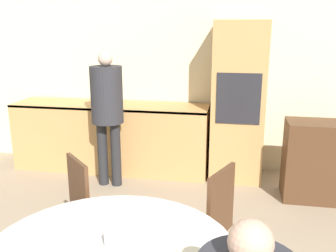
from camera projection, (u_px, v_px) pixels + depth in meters
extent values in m
cube|color=beige|center=(197.00, 73.00, 4.98)|extent=(6.54, 0.05, 2.60)
cube|color=tan|center=(111.00, 137.00, 5.07)|extent=(2.61, 0.60, 0.90)
cube|color=black|center=(110.00, 105.00, 4.95)|extent=(2.61, 0.60, 0.03)
cube|color=tan|center=(238.00, 102.00, 4.65)|extent=(0.64, 0.58, 1.97)
cube|color=#28282D|center=(238.00, 99.00, 4.34)|extent=(0.51, 0.01, 0.60)
cube|color=#51331E|center=(331.00, 162.00, 4.14)|extent=(1.01, 0.45, 0.90)
cylinder|color=#51331E|center=(33.00, 249.00, 2.94)|extent=(0.04, 0.04, 0.42)
cylinder|color=#51331E|center=(72.00, 237.00, 3.11)|extent=(0.04, 0.04, 0.42)
cube|color=#51331E|center=(57.00, 227.00, 2.84)|extent=(0.57, 0.57, 0.02)
cube|color=#51331E|center=(79.00, 190.00, 2.87)|extent=(0.29, 0.29, 0.50)
cylinder|color=#51331E|center=(190.00, 237.00, 3.10)|extent=(0.04, 0.04, 0.42)
cylinder|color=#51331E|center=(225.00, 250.00, 2.93)|extent=(0.04, 0.04, 0.42)
cube|color=#51331E|center=(198.00, 228.00, 2.83)|extent=(0.53, 0.53, 0.02)
cube|color=#51331E|center=(221.00, 203.00, 2.67)|extent=(0.18, 0.36, 0.50)
sphere|color=tan|center=(251.00, 242.00, 1.37)|extent=(0.17, 0.17, 0.17)
cylinder|color=#262628|center=(103.00, 153.00, 4.57)|extent=(0.12, 0.12, 0.80)
cylinder|color=#262628|center=(116.00, 154.00, 4.54)|extent=(0.12, 0.12, 0.80)
cylinder|color=#2D2D33|center=(107.00, 95.00, 4.36)|extent=(0.38, 0.38, 0.66)
sphere|color=beige|center=(105.00, 59.00, 4.25)|extent=(0.17, 0.17, 0.17)
cylinder|color=silver|center=(111.00, 239.00, 2.03)|extent=(0.08, 0.08, 0.09)
cylinder|color=white|center=(68.00, 221.00, 2.23)|extent=(0.03, 0.03, 0.07)
cylinder|color=silver|center=(68.00, 215.00, 2.22)|extent=(0.03, 0.03, 0.01)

